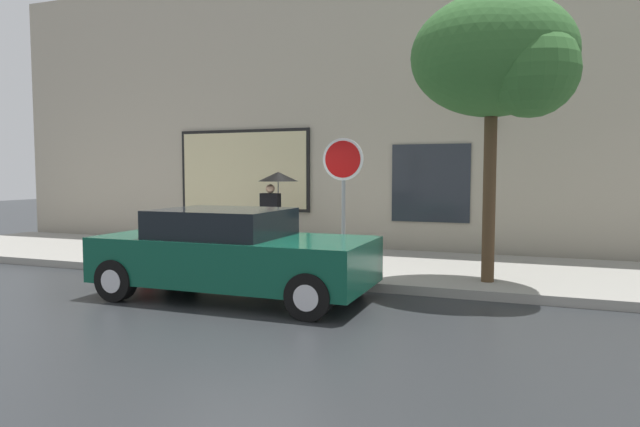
{
  "coord_description": "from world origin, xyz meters",
  "views": [
    {
      "loc": [
        4.23,
        -7.66,
        1.94
      ],
      "look_at": [
        0.67,
        1.8,
        1.2
      ],
      "focal_mm": 31.28,
      "sensor_mm": 36.0,
      "label": 1
    }
  ],
  "objects_px": {
    "parked_car": "(233,254)",
    "street_tree": "(500,60)",
    "fire_hydrant": "(146,242)",
    "pedestrian_with_umbrella": "(276,188)",
    "stop_sign": "(343,178)"
  },
  "relations": [
    {
      "from": "fire_hydrant",
      "to": "stop_sign",
      "type": "bearing_deg",
      "value": 1.55
    },
    {
      "from": "stop_sign",
      "to": "street_tree",
      "type": "bearing_deg",
      "value": -2.6
    },
    {
      "from": "street_tree",
      "to": "parked_car",
      "type": "bearing_deg",
      "value": -153.94
    },
    {
      "from": "parked_car",
      "to": "pedestrian_with_umbrella",
      "type": "bearing_deg",
      "value": 106.24
    },
    {
      "from": "pedestrian_with_umbrella",
      "to": "parked_car",
      "type": "bearing_deg",
      "value": -73.76
    },
    {
      "from": "parked_car",
      "to": "stop_sign",
      "type": "distance_m",
      "value": 2.57
    },
    {
      "from": "stop_sign",
      "to": "parked_car",
      "type": "bearing_deg",
      "value": -120.16
    },
    {
      "from": "fire_hydrant",
      "to": "pedestrian_with_umbrella",
      "type": "height_order",
      "value": "pedestrian_with_umbrella"
    },
    {
      "from": "parked_car",
      "to": "fire_hydrant",
      "type": "xyz_separation_m",
      "value": [
        -3.09,
        1.86,
        -0.17
      ]
    },
    {
      "from": "parked_car",
      "to": "fire_hydrant",
      "type": "bearing_deg",
      "value": 148.88
    },
    {
      "from": "parked_car",
      "to": "stop_sign",
      "type": "height_order",
      "value": "stop_sign"
    },
    {
      "from": "pedestrian_with_umbrella",
      "to": "street_tree",
      "type": "distance_m",
      "value": 5.91
    },
    {
      "from": "parked_car",
      "to": "fire_hydrant",
      "type": "distance_m",
      "value": 3.61
    },
    {
      "from": "fire_hydrant",
      "to": "pedestrian_with_umbrella",
      "type": "xyz_separation_m",
      "value": [
        1.88,
        2.28,
        1.05
      ]
    },
    {
      "from": "parked_car",
      "to": "street_tree",
      "type": "xyz_separation_m",
      "value": [
        3.8,
        1.86,
        3.04
      ]
    }
  ]
}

